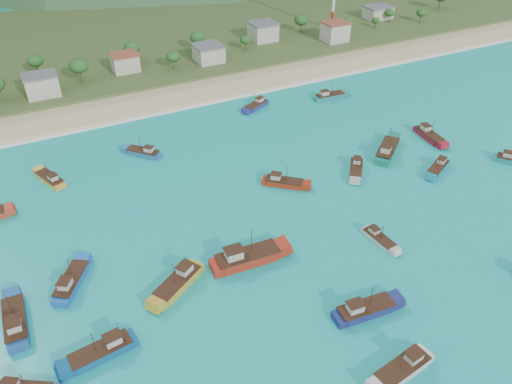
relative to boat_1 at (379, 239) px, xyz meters
name	(u,v)px	position (x,y,z in m)	size (l,w,h in m)	color
ground	(298,253)	(-16.08, 4.12, -0.47)	(600.00, 600.00, 0.00)	#0D9888
beach	(168,97)	(-16.08, 83.12, -0.47)	(400.00, 18.00, 1.20)	beige
land	(119,39)	(-16.08, 144.12, -0.47)	(400.00, 110.00, 2.40)	#385123
surf_line	(178,110)	(-16.08, 73.62, -0.47)	(400.00, 2.50, 0.08)	white
village	(158,57)	(-11.61, 105.59, 4.20)	(204.62, 26.77, 7.43)	beige
vegetation	(136,57)	(-18.34, 107.51, 4.76)	(277.08, 25.28, 8.90)	#235623
boat_1	(379,239)	(0.00, 0.00, 0.00)	(3.09, 8.22, 4.75)	beige
boat_2	(71,282)	(-56.57, 14.91, 0.25)	(8.14, 10.35, 6.11)	#1956AF
boat_4	(356,169)	(10.98, 22.75, 0.14)	(8.03, 9.01, 5.53)	#B6B2A6
boat_9	(102,352)	(-54.92, -2.42, 0.28)	(10.92, 4.46, 6.27)	#0B4B84
boat_10	(144,153)	(-32.33, 52.98, 0.12)	(8.22, 8.54, 5.41)	#215F93
boat_11	(329,97)	(28.04, 59.97, 0.19)	(9.94, 3.53, 5.77)	#1C7973
boat_12	(256,106)	(5.20, 64.46, 0.10)	(9.17, 6.28, 5.27)	navy
boat_13	(438,168)	(28.96, 14.33, 0.10)	(9.21, 6.43, 5.31)	#127993
boat_15	(403,369)	(-15.45, -25.57, 0.26)	(10.78, 4.51, 6.18)	beige
boat_18	(365,310)	(-13.76, -13.83, 0.31)	(11.18, 4.22, 6.46)	navy
boat_19	(429,136)	(37.98, 27.41, 0.23)	(4.05, 10.41, 6.00)	maroon
boat_20	(50,180)	(-55.09, 50.97, 0.14)	(5.96, 9.65, 5.49)	gold
boat_21	(387,151)	(22.79, 25.88, 0.47)	(11.97, 10.60, 7.33)	#126B56
boat_24	(179,283)	(-39.54, 6.19, 0.33)	(11.16, 8.73, 6.57)	gold
boat_25	(283,183)	(-7.37, 25.53, 0.17)	(9.10, 8.42, 5.67)	#9D2710
boat_27	(246,258)	(-26.08, 6.23, 0.58)	(13.67, 4.75, 7.95)	maroon
boat_31	(16,322)	(-66.31, 9.62, 0.35)	(3.49, 11.35, 6.68)	#1D4C8D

